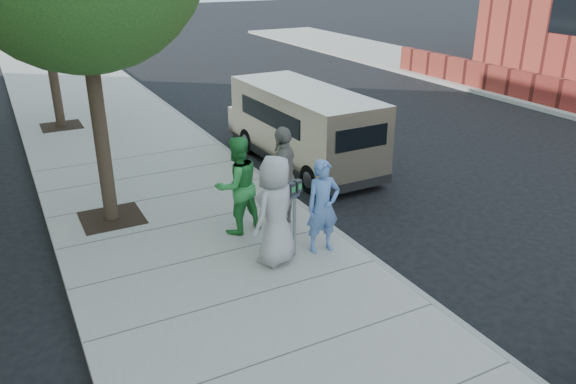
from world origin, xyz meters
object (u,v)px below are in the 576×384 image
at_px(van, 302,125).
at_px(person_officer, 323,206).
at_px(person_gray_shirt, 275,211).
at_px(person_striped_polo, 284,177).
at_px(parking_meter, 294,203).
at_px(person_green_shirt, 237,185).

height_order(van, person_officer, van).
xyz_separation_m(person_gray_shirt, person_striped_polo, (0.80, 1.24, 0.04)).
relative_size(parking_meter, person_gray_shirt, 0.73).
height_order(person_gray_shirt, person_striped_polo, person_striped_polo).
relative_size(parking_meter, person_green_shirt, 0.74).
height_order(van, person_green_shirt, person_green_shirt).
bearing_deg(person_gray_shirt, person_green_shirt, -112.78).
distance_m(person_officer, person_striped_polo, 1.27).
distance_m(person_officer, person_gray_shirt, 0.93).
bearing_deg(person_striped_polo, parking_meter, 24.33).
relative_size(parking_meter, person_striped_polo, 0.70).
height_order(parking_meter, person_green_shirt, person_green_shirt).
bearing_deg(person_green_shirt, parking_meter, 100.97).
bearing_deg(person_gray_shirt, parking_meter, 158.60).
bearing_deg(person_green_shirt, person_striped_polo, 161.80).
relative_size(van, person_green_shirt, 2.89).
xyz_separation_m(van, person_officer, (-2.09, -4.52, -0.06)).
height_order(person_green_shirt, person_gray_shirt, person_gray_shirt).
height_order(person_officer, person_green_shirt, person_green_shirt).
xyz_separation_m(parking_meter, person_striped_polo, (0.41, 1.20, -0.02)).
xyz_separation_m(person_green_shirt, person_gray_shirt, (0.11, -1.38, 0.02)).
bearing_deg(person_gray_shirt, van, -150.97).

